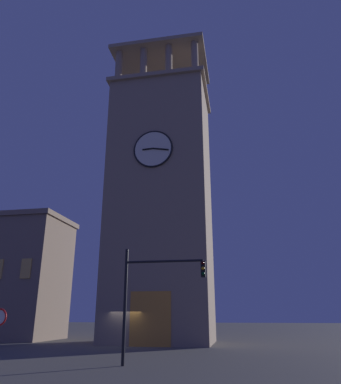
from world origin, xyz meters
name	(u,v)px	position (x,y,z in m)	size (l,w,h in m)	color
ground_plane	(126,346)	(0.00, 0.00, 0.00)	(200.00, 200.00, 0.00)	#56544F
clocktower	(161,201)	(-1.98, -3.24, 12.51)	(9.48, 7.95, 30.14)	gray
traffic_signal_near	(152,287)	(-4.67, 11.25, 3.53)	(4.04, 0.41, 5.39)	black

